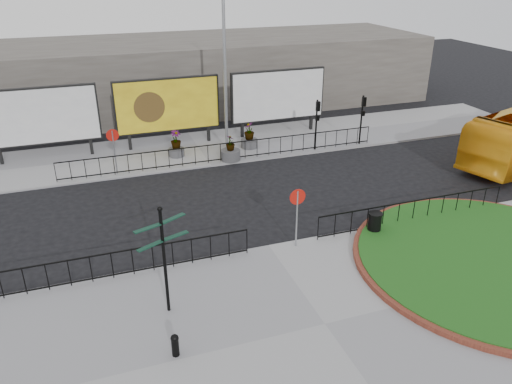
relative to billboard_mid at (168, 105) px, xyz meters
name	(u,v)px	position (x,y,z in m)	size (l,w,h in m)	color
ground	(268,248)	(1.50, -12.97, -2.60)	(90.00, 90.00, 0.00)	black
pavement_near	(325,325)	(1.50, -17.97, -2.54)	(30.00, 10.00, 0.12)	gray
pavement_far	(199,148)	(1.50, -0.97, -2.54)	(44.00, 6.00, 0.12)	gray
brick_edge	(494,261)	(9.00, -16.97, -2.39)	(10.40, 10.40, 0.18)	brown
grass_lawn	(494,261)	(9.00, -16.97, -2.37)	(10.00, 10.00, 0.22)	#154E14
railing_near_left	(112,265)	(-4.50, -13.27, -1.93)	(10.00, 0.10, 1.10)	black
railing_near_right	(414,211)	(8.00, -13.27, -1.93)	(9.00, 0.10, 1.10)	black
railing_far	(227,152)	(2.50, -3.67, -1.93)	(18.00, 0.10, 1.10)	black
speed_sign_far	(113,142)	(-3.50, -3.57, -0.68)	(0.64, 0.07, 2.47)	gray
speed_sign_near	(297,205)	(2.50, -13.37, -0.68)	(0.64, 0.07, 2.47)	gray
billboard_left	(41,117)	(-7.00, 0.00, 0.00)	(6.20, 0.31, 4.10)	black
billboard_mid	(168,105)	(0.00, 0.00, 0.00)	(6.20, 0.31, 4.10)	black
billboard_right	(278,96)	(7.00, 0.00, 0.00)	(6.20, 0.31, 4.10)	black
lamp_post	(225,70)	(3.01, -1.97, 2.23)	(0.74, 0.18, 9.23)	gray
signal_pole_a	(317,117)	(8.00, -3.63, -0.50)	(0.22, 0.26, 3.00)	black
signal_pole_b	(362,113)	(11.00, -3.63, -0.50)	(0.22, 0.26, 3.00)	black
building_backdrop	(166,75)	(1.50, 9.03, -0.10)	(40.00, 10.00, 5.00)	#67605A
fingerpost_sign	(163,250)	(-2.97, -15.68, -0.21)	(1.71, 0.93, 3.76)	black
bollard	(175,344)	(-3.15, -17.77, -2.08)	(0.24, 0.24, 0.73)	black
litter_bin	(375,223)	(5.91, -13.57, -1.99)	(0.59, 0.59, 0.97)	black
planter_a	(176,146)	(-0.02, -1.97, -1.85)	(0.89, 0.89, 1.54)	#4C4C4F
planter_b	(231,152)	(2.75, -3.57, -2.02)	(1.10, 1.10, 1.46)	#4C4C4F
planter_c	(249,138)	(4.40, -1.97, -1.88)	(0.99, 0.99, 1.58)	#4C4C4F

